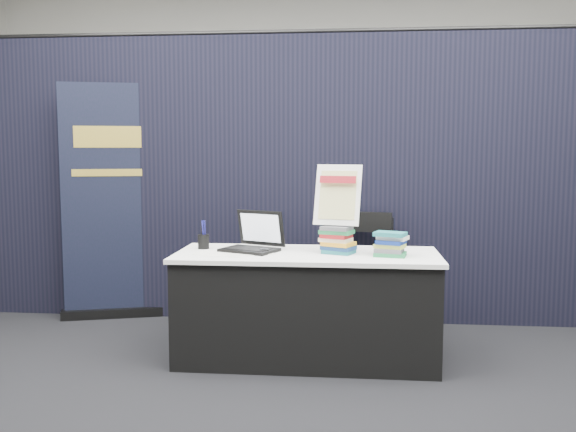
# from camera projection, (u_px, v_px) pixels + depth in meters

# --- Properties ---
(floor) EXTENTS (8.00, 8.00, 0.00)m
(floor) POSITION_uv_depth(u_px,v_px,m) (300.00, 388.00, 3.93)
(floor) COLOR black
(floor) RESTS_ON ground
(wall_back) EXTENTS (8.00, 0.02, 3.50)m
(wall_back) POSITION_uv_depth(u_px,v_px,m) (327.00, 125.00, 7.70)
(wall_back) COLOR beige
(wall_back) RESTS_ON floor
(drape_partition) EXTENTS (6.00, 0.08, 2.40)m
(drape_partition) POSITION_uv_depth(u_px,v_px,m) (316.00, 180.00, 5.39)
(drape_partition) COLOR black
(drape_partition) RESTS_ON floor
(display_table) EXTENTS (1.80, 0.75, 0.75)m
(display_table) POSITION_uv_depth(u_px,v_px,m) (307.00, 306.00, 4.43)
(display_table) COLOR black
(display_table) RESTS_ON floor
(laptop) EXTENTS (0.44, 0.42, 0.28)m
(laptop) POSITION_uv_depth(u_px,v_px,m) (250.00, 241.00, 4.49)
(laptop) COLOR black
(laptop) RESTS_ON display_table
(mouse) EXTENTS (0.10, 0.13, 0.04)m
(mouse) POSITION_uv_depth(u_px,v_px,m) (264.00, 250.00, 4.38)
(mouse) COLOR black
(mouse) RESTS_ON display_table
(brochure_left) EXTENTS (0.29, 0.23, 0.00)m
(brochure_left) POSITION_uv_depth(u_px,v_px,m) (214.00, 253.00, 4.37)
(brochure_left) COLOR white
(brochure_left) RESTS_ON display_table
(brochure_mid) EXTENTS (0.29, 0.22, 0.00)m
(brochure_mid) POSITION_uv_depth(u_px,v_px,m) (225.00, 255.00, 4.32)
(brochure_mid) COLOR silver
(brochure_mid) RESTS_ON display_table
(brochure_right) EXTENTS (0.41, 0.37, 0.00)m
(brochure_right) POSITION_uv_depth(u_px,v_px,m) (247.00, 253.00, 4.38)
(brochure_right) COLOR silver
(brochure_right) RESTS_ON display_table
(pen_cup) EXTENTS (0.09, 0.09, 0.10)m
(pen_cup) POSITION_uv_depth(u_px,v_px,m) (204.00, 242.00, 4.57)
(pen_cup) COLOR black
(pen_cup) RESTS_ON display_table
(book_stack_tall) EXTENTS (0.24, 0.22, 0.19)m
(book_stack_tall) POSITION_uv_depth(u_px,v_px,m) (337.00, 240.00, 4.36)
(book_stack_tall) COLOR #1C666B
(book_stack_tall) RESTS_ON display_table
(book_stack_short) EXTENTS (0.22, 0.19, 0.16)m
(book_stack_short) POSITION_uv_depth(u_px,v_px,m) (391.00, 244.00, 4.25)
(book_stack_short) COLOR #1F7643
(book_stack_short) RESTS_ON display_table
(info_sign) EXTENTS (0.33, 0.19, 0.43)m
(info_sign) POSITION_uv_depth(u_px,v_px,m) (338.00, 196.00, 4.36)
(info_sign) COLOR black
(info_sign) RESTS_ON book_stack_tall
(pullup_banner) EXTENTS (0.85, 0.34, 2.01)m
(pullup_banner) POSITION_uv_depth(u_px,v_px,m) (111.00, 215.00, 5.49)
(pullup_banner) COLOR black
(pullup_banner) RESTS_ON floor
(stacking_chair) EXTENTS (0.51, 0.51, 0.95)m
(stacking_chair) POSITION_uv_depth(u_px,v_px,m) (367.00, 267.00, 5.09)
(stacking_chair) COLOR black
(stacking_chair) RESTS_ON floor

